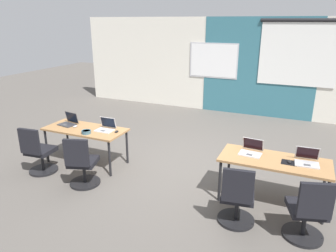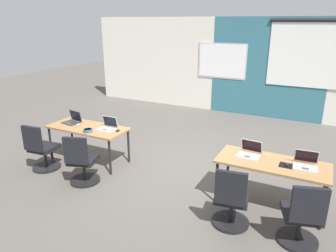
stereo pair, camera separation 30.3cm
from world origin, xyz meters
name	(u,v)px [view 1 (the left image)]	position (x,y,z in m)	size (l,w,h in m)	color
ground_plane	(180,166)	(0.00, 0.00, 0.00)	(24.00, 24.00, 0.00)	#56514C
back_wall_assembly	(234,66)	(0.03, 4.19, 1.41)	(10.00, 0.27, 2.80)	silver
desk_near_left	(85,131)	(-1.75, -0.60, 0.66)	(1.60, 0.70, 0.72)	#A37547
desk_near_right	(274,163)	(1.75, -0.60, 0.66)	(1.60, 0.70, 0.72)	#A37547
laptop_near_left_end	(69,122)	(-2.20, -0.54, 0.77)	(0.37, 0.33, 0.23)	#333338
mouse_near_left_end	(75,126)	(-1.97, -0.62, 0.74)	(0.07, 0.11, 0.03)	#B2B2B7
chair_near_left_end	(39,154)	(-2.27, -1.32, 0.38)	(0.52, 0.56, 0.92)	black
laptop_near_right_inner	(251,150)	(1.39, -0.51, 0.77)	(0.35, 0.33, 0.23)	silver
chair_near_right_inner	(237,200)	(1.38, -1.39, 0.38)	(0.52, 0.57, 0.92)	black
laptop_near_right_end	(307,160)	(2.19, -0.55, 0.77)	(0.35, 0.33, 0.23)	#B7B7BC
mousepad_near_right_end	(289,163)	(1.96, -0.63, 0.72)	(0.22, 0.19, 0.00)	black
mouse_near_right_end	(289,161)	(1.96, -0.63, 0.74)	(0.07, 0.11, 0.03)	black
chair_near_right_end	(308,215)	(2.26, -1.36, 0.38)	(0.55, 0.60, 0.92)	black
laptop_near_left_inner	(106,128)	(-1.33, -0.52, 0.77)	(0.33, 0.29, 0.23)	silver
mouse_near_left_inner	(117,132)	(-1.07, -0.54, 0.74)	(0.06, 0.10, 0.03)	black
chair_near_left_inner	(82,166)	(-1.23, -1.38, 0.38)	(0.55, 0.60, 0.92)	black
snack_bowl	(86,132)	(-1.55, -0.82, 0.76)	(0.18, 0.18, 0.06)	#3D6070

